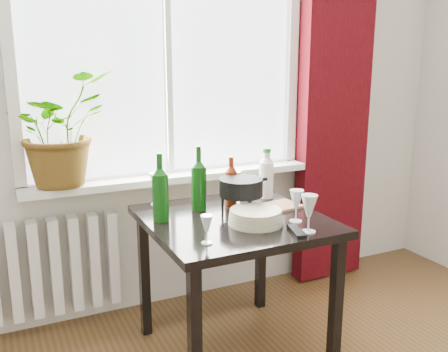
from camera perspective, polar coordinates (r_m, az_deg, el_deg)
name	(u,v)px	position (r m, az deg, el deg)	size (l,w,h in m)	color
window	(166,41)	(2.93, -6.64, 15.08)	(1.72, 0.08, 1.62)	white
windowsill	(174,177)	(2.95, -5.79, -0.10)	(1.72, 0.20, 0.04)	white
curtain	(335,91)	(3.39, 12.55, 9.48)	(0.50, 0.12, 2.56)	#330409
radiator	(45,268)	(2.97, -19.76, -9.84)	(0.80, 0.10, 0.55)	white
table	(234,235)	(2.51, 1.16, -6.73)	(0.85, 0.85, 0.74)	black
potted_plant	(58,129)	(2.77, -18.42, 5.11)	(0.54, 0.47, 0.60)	#427D21
wine_bottle_left	(160,187)	(2.40, -7.30, -1.21)	(0.08, 0.08, 0.34)	#0C420D
wine_bottle_right	(199,178)	(2.56, -2.90, -0.19)	(0.08, 0.08, 0.34)	#0B3D0B
bottle_amber	(231,181)	(2.64, 0.81, -0.52)	(0.07, 0.07, 0.27)	maroon
cleaning_bottle	(266,173)	(2.79, 4.85, 0.37)	(0.08, 0.08, 0.29)	silver
wineglass_front_right	(309,213)	(2.27, 9.68, -4.23)	(0.08, 0.08, 0.18)	silver
wineglass_far_right	(296,206)	(2.41, 8.26, -3.37)	(0.07, 0.07, 0.16)	silver
wineglass_back_center	(234,187)	(2.67, 1.12, -1.29)	(0.08, 0.08, 0.18)	silver
wineglass_back_left	(157,189)	(2.67, -7.69, -1.45)	(0.08, 0.08, 0.18)	silver
wineglass_front_left	(207,229)	(2.12, -1.98, -6.12)	(0.05, 0.05, 0.13)	silver
plate_stack	(256,217)	(2.37, 3.64, -4.69)	(0.26, 0.26, 0.07)	beige
fondue_pot	(241,195)	(2.55, 1.95, -2.19)	(0.26, 0.22, 0.17)	black
tv_remote	(297,231)	(2.28, 8.32, -6.27)	(0.05, 0.16, 0.02)	black
cutting_board	(277,207)	(2.63, 6.05, -3.53)	(0.25, 0.16, 0.01)	#9E6547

